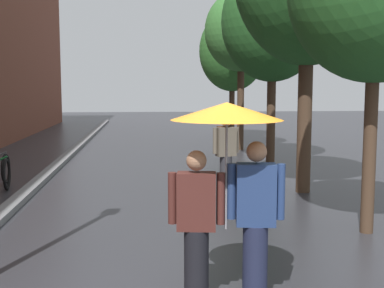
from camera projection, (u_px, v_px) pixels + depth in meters
name	position (u px, v px, depth m)	size (l,w,h in m)	color
kerb_strip	(59.00, 163.00, 14.61)	(0.30, 36.00, 0.12)	slate
street_tree_2	(273.00, 22.00, 14.67)	(2.99, 2.99, 5.89)	#473323
street_tree_3	(241.00, 32.00, 17.75)	(2.59, 2.59, 5.63)	#473323
street_tree_4	(232.00, 51.00, 21.38)	(2.81, 2.81, 5.46)	#473323
couple_under_umbrella	(227.00, 171.00, 5.17)	(1.19, 1.15, 2.12)	black
pedestrian_walking_midground	(226.00, 153.00, 10.68)	(0.57, 0.39, 1.64)	#2D2D33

